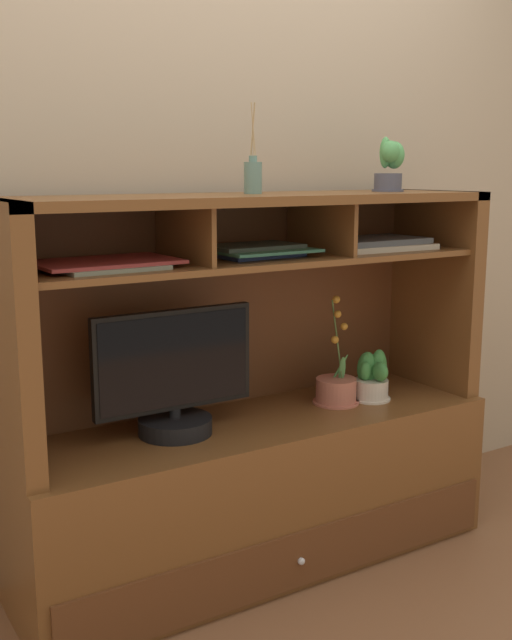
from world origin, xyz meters
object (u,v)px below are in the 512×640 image
at_px(potted_orchid, 336,389).
at_px(diffuser_bottle, 253,176).
at_px(media_console, 255,452).
at_px(potted_fern, 372,379).
at_px(tv_monitor, 174,383).
at_px(magazine_stack_centre, 104,264).
at_px(potted_succulent, 390,166).
at_px(magazine_stack_right, 374,244).
at_px(magazine_stack_left, 255,250).

distance_m(potted_orchid, diffuser_bottle, 0.83).
height_order(media_console, potted_fern, media_console).
xyz_separation_m(tv_monitor, potted_orchid, (0.64, -0.01, -0.12)).
relative_size(media_console, potted_orchid, 4.26).
xyz_separation_m(media_console, magazine_stack_centre, (-0.52, -0.01, 0.69)).
bearing_deg(potted_orchid, magazine_stack_centre, 179.34).
relative_size(potted_orchid, diffuser_bottle, 1.38).
xyz_separation_m(media_console, potted_fern, (0.48, -0.04, 0.20)).
bearing_deg(potted_succulent, magazine_stack_right, 167.96).
relative_size(media_console, magazine_stack_centre, 4.02).
height_order(media_console, magazine_stack_centre, media_console).
xyz_separation_m(tv_monitor, magazine_stack_right, (0.80, -0.01, 0.40)).
bearing_deg(media_console, magazine_stack_right, -0.91).
relative_size(potted_fern, magazine_stack_centre, 0.44).
height_order(magazine_stack_centre, magazine_stack_right, magazine_stack_right).
distance_m(media_console, tv_monitor, 0.42).
xyz_separation_m(potted_orchid, magazine_stack_left, (-0.33, 0.03, 0.52)).
bearing_deg(diffuser_bottle, potted_orchid, -4.48).
distance_m(potted_orchid, magazine_stack_right, 0.54).
xyz_separation_m(media_console, magazine_stack_right, (0.50, -0.01, 0.70)).
bearing_deg(magazine_stack_left, magazine_stack_right, -2.37).
bearing_deg(media_console, magazine_stack_left, 54.25).
bearing_deg(magazine_stack_left, potted_succulent, -3.34).
distance_m(potted_fern, magazine_stack_right, 0.50).
xyz_separation_m(tv_monitor, potted_fern, (0.78, -0.04, -0.09)).
height_order(tv_monitor, magazine_stack_right, magazine_stack_right).
distance_m(tv_monitor, potted_orchid, 0.65).
bearing_deg(magazine_stack_left, diffuser_bottle, -173.26).
distance_m(magazine_stack_centre, potted_succulent, 1.11).
distance_m(tv_monitor, potted_fern, 0.79).
xyz_separation_m(potted_fern, magazine_stack_centre, (-1.00, 0.04, 0.49)).
height_order(magazine_stack_right, potted_succulent, potted_succulent).
relative_size(tv_monitor, potted_fern, 2.93).
xyz_separation_m(magazine_stack_right, potted_succulent, (0.05, -0.01, 0.27)).
bearing_deg(magazine_stack_right, potted_fern, -120.94).
bearing_deg(magazine_stack_centre, tv_monitor, 0.78).
distance_m(magazine_stack_left, magazine_stack_centre, 0.53).
bearing_deg(potted_succulent, tv_monitor, 178.85).
height_order(magazine_stack_left, potted_succulent, potted_succulent).
bearing_deg(tv_monitor, potted_orchid, -1.15).
relative_size(magazine_stack_right, diffuser_bottle, 1.36).
bearing_deg(media_console, potted_fern, -5.13).
xyz_separation_m(potted_orchid, potted_succulent, (0.22, -0.00, 0.79)).
height_order(potted_fern, magazine_stack_centre, magazine_stack_centre).
distance_m(potted_fern, diffuser_bottle, 0.88).
distance_m(magazine_stack_left, magazine_stack_right, 0.49).
xyz_separation_m(potted_fern, diffuser_bottle, (-0.48, 0.05, 0.74)).
bearing_deg(tv_monitor, potted_succulent, -1.15).
height_order(media_console, diffuser_bottle, diffuser_bottle).
xyz_separation_m(potted_orchid, magazine_stack_right, (0.16, 0.01, 0.52)).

